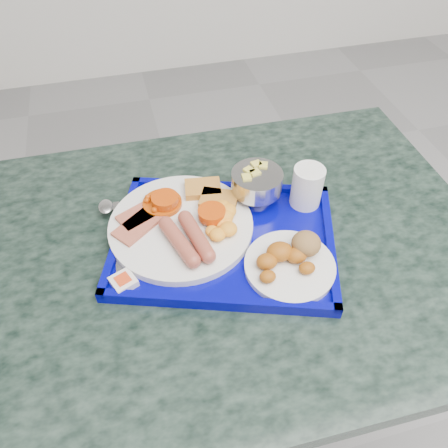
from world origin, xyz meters
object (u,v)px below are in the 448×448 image
Objects in this scene: bread_plate at (291,259)px; juice_cup at (307,185)px; table at (206,300)px; main_plate at (186,222)px; tray at (224,240)px; fruit_bowl at (257,182)px.

bread_plate is 0.17m from juice_cup.
table is 0.27m from bread_plate.
bread_plate reaches higher than main_plate.
bread_plate is at bearing -43.06° from tray.
juice_cup is (0.09, -0.04, 0.00)m from fruit_bowl.
juice_cup is at bearing 1.52° from main_plate.
fruit_bowl is (-0.01, 0.18, 0.03)m from bread_plate.
table is at bearing -176.98° from tray.
tray is (0.04, 0.00, 0.19)m from table.
bread_plate is (0.14, -0.09, 0.21)m from table.
bread_plate is at bearing -87.60° from fruit_bowl.
table is at bearing -166.11° from juice_cup.
fruit_bowl reaches higher than bread_plate.
tray is 1.76× the size of main_plate.
fruit_bowl is 1.19× the size of juice_cup.
tray is 5.66× the size of juice_cup.
main_plate is at bearing 113.95° from table.
table is 4.07× the size of main_plate.
main_plate is at bearing 139.16° from bread_plate.
fruit_bowl reaches higher than table.
fruit_bowl reaches higher than main_plate.
juice_cup reaches higher than table.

